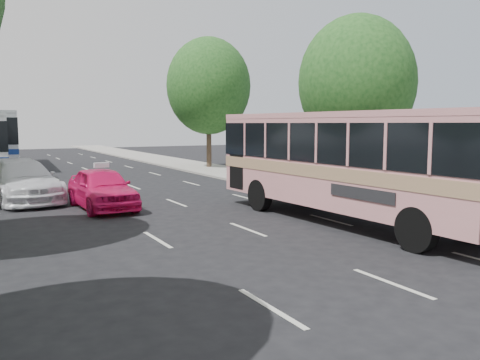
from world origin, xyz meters
TOP-DOWN VIEW (x-y plane):
  - ground at (0.00, 0.00)m, footprint 120.00×120.00m
  - sidewalk_right at (8.50, 20.00)m, footprint 4.00×90.00m
  - tree_right_near at (8.78, 7.94)m, footprint 5.10×5.10m
  - tree_right_far at (9.08, 23.94)m, footprint 6.00×6.00m
  - pink_bus at (4.48, 3.45)m, footprint 3.38×11.40m
  - pink_taxi at (-2.00, 10.00)m, footprint 2.03×4.71m
  - white_pickup at (-4.50, 13.45)m, footprint 3.10×6.16m
  - taxi_roof_sign at (-2.00, 10.00)m, footprint 0.56×0.20m

SIDE VIEW (x-z plane):
  - ground at x=0.00m, z-range 0.00..0.00m
  - sidewalk_right at x=8.50m, z-range 0.00..0.12m
  - pink_taxi at x=-2.00m, z-range 0.00..1.59m
  - white_pickup at x=-4.50m, z-range 0.00..1.72m
  - taxi_roof_sign at x=-2.00m, z-range 1.59..1.77m
  - pink_bus at x=4.48m, z-range 0.44..4.04m
  - tree_right_near at x=8.78m, z-range 1.23..9.18m
  - tree_right_far at x=9.08m, z-range 1.45..10.80m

